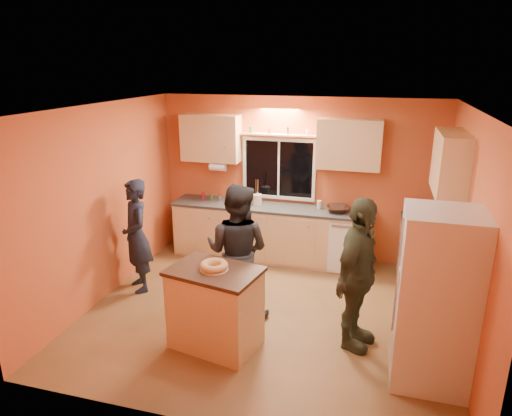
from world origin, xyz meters
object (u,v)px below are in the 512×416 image
(person_left, at_px, (137,236))
(refrigerator, at_px, (435,299))
(island, at_px, (215,307))
(person_center, at_px, (237,251))
(person_right, at_px, (358,275))

(person_left, bearing_deg, refrigerator, 32.42)
(refrigerator, relative_size, island, 1.65)
(refrigerator, xyz_separation_m, person_center, (-2.24, 0.70, -0.04))
(island, distance_m, person_center, 0.82)
(refrigerator, relative_size, person_center, 1.04)
(person_left, xyz_separation_m, person_right, (3.03, -0.58, 0.08))
(island, relative_size, person_left, 0.68)
(island, bearing_deg, person_center, 99.26)
(person_left, distance_m, person_right, 3.08)
(refrigerator, height_order, person_center, refrigerator)
(refrigerator, xyz_separation_m, island, (-2.27, -0.03, -0.42))
(island, height_order, person_left, person_left)
(person_left, distance_m, person_center, 1.57)
(island, xyz_separation_m, person_center, (0.03, 0.73, 0.38))
(person_left, height_order, person_center, person_center)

